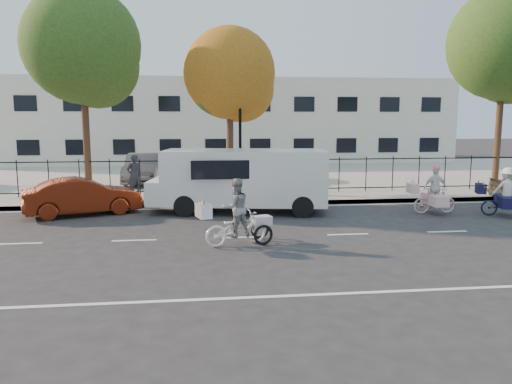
{
  "coord_description": "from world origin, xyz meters",
  "views": [
    {
      "loc": [
        -1.26,
        -13.53,
        3.33
      ],
      "look_at": [
        0.49,
        1.2,
        1.1
      ],
      "focal_mm": 35.0,
      "sensor_mm": 36.0,
      "label": 1
    }
  ],
  "objects": [
    {
      "name": "lamppost",
      "position": [
        0.5,
        6.8,
        3.11
      ],
      "size": [
        0.36,
        0.36,
        4.33
      ],
      "color": "black",
      "rests_on": "sidewalk"
    },
    {
      "name": "white_van",
      "position": [
        0.29,
        3.8,
        1.21
      ],
      "size": [
        6.45,
        2.97,
        2.19
      ],
      "rotation": [
        0.0,
        0.0,
        -0.16
      ],
      "color": "white",
      "rests_on": "ground"
    },
    {
      "name": "unicorn_bike",
      "position": [
        6.89,
        2.71,
        0.64
      ],
      "size": [
        1.71,
        1.18,
        1.74
      ],
      "rotation": [
        0.0,
        0.0,
        1.58
      ],
      "color": "beige",
      "rests_on": "ground"
    },
    {
      "name": "lot_car_b",
      "position": [
        -2.13,
        11.17,
        0.81
      ],
      "size": [
        3.82,
        5.24,
        1.32
      ],
      "primitive_type": "imported",
      "rotation": [
        0.0,
        0.0,
        -0.38
      ],
      "color": "white",
      "rests_on": "parking_lot"
    },
    {
      "name": "parking_lot",
      "position": [
        0.0,
        15.0,
        0.07
      ],
      "size": [
        60.0,
        15.6,
        0.15
      ],
      "primitive_type": "cube",
      "color": "#A8A399",
      "rests_on": "ground"
    },
    {
      "name": "ground",
      "position": [
        0.0,
        0.0,
        0.0
      ],
      "size": [
        120.0,
        120.0,
        0.0
      ],
      "primitive_type": "plane",
      "color": "#333334"
    },
    {
      "name": "bull_bike",
      "position": [
        9.1,
        2.01,
        0.66
      ],
      "size": [
        1.84,
        1.3,
        1.66
      ],
      "rotation": [
        0.0,
        0.0,
        1.24
      ],
      "color": "black",
      "rests_on": "ground"
    },
    {
      "name": "sidewalk",
      "position": [
        0.0,
        6.1,
        0.07
      ],
      "size": [
        60.0,
        2.2,
        0.15
      ],
      "primitive_type": "cube",
      "color": "#A8A399",
      "rests_on": "ground"
    },
    {
      "name": "pedestrian",
      "position": [
        -3.77,
        6.68,
        1.01
      ],
      "size": [
        0.74,
        0.71,
        1.72
      ],
      "primitive_type": "imported",
      "rotation": [
        0.0,
        0.0,
        3.82
      ],
      "color": "black",
      "rests_on": "sidewalk"
    },
    {
      "name": "lot_car_d",
      "position": [
        3.34,
        10.89,
        0.78
      ],
      "size": [
        2.66,
        4.01,
        1.27
      ],
      "primitive_type": "imported",
      "rotation": [
        0.0,
        0.0,
        -0.34
      ],
      "color": "#9E9FA5",
      "rests_on": "parking_lot"
    },
    {
      "name": "curb",
      "position": [
        0.0,
        5.05,
        0.07
      ],
      "size": [
        60.0,
        0.1,
        0.15
      ],
      "primitive_type": "cube",
      "color": "#A8A399",
      "rests_on": "ground"
    },
    {
      "name": "zebra_trike",
      "position": [
        -0.27,
        -0.77,
        0.68
      ],
      "size": [
        2.06,
        1.24,
        1.76
      ],
      "rotation": [
        0.0,
        0.0,
        1.87
      ],
      "color": "white",
      "rests_on": "ground"
    },
    {
      "name": "building",
      "position": [
        0.0,
        25.0,
        3.0
      ],
      "size": [
        34.0,
        10.0,
        6.0
      ],
      "primitive_type": "cube",
      "color": "silver",
      "rests_on": "ground"
    },
    {
      "name": "tree_mid",
      "position": [
        0.31,
        7.99,
        4.98
      ],
      "size": [
        3.88,
        3.88,
        7.11
      ],
      "color": "#442D1D",
      "rests_on": "ground"
    },
    {
      "name": "iron_fence",
      "position": [
        0.0,
        7.2,
        0.9
      ],
      "size": [
        58.0,
        0.06,
        1.5
      ],
      "primitive_type": null,
      "color": "black",
      "rests_on": "sidewalk"
    },
    {
      "name": "road_markings",
      "position": [
        0.0,
        0.0,
        0.01
      ],
      "size": [
        60.0,
        9.52,
        0.01
      ],
      "primitive_type": null,
      "color": "silver",
      "rests_on": "ground"
    },
    {
      "name": "tree_west",
      "position": [
        -5.53,
        7.36,
        5.89
      ],
      "size": [
        4.59,
        4.59,
        8.41
      ],
      "color": "#442D1D",
      "rests_on": "ground"
    },
    {
      "name": "lot_car_c",
      "position": [
        -3.87,
        11.11,
        0.86
      ],
      "size": [
        1.64,
        4.38,
        1.43
      ],
      "primitive_type": "imported",
      "rotation": [
        0.0,
        0.0,
        -0.03
      ],
      "color": "#505158",
      "rests_on": "parking_lot"
    },
    {
      "name": "street_sign",
      "position": [
        -1.85,
        6.8,
        1.42
      ],
      "size": [
        0.85,
        0.06,
        1.8
      ],
      "color": "black",
      "rests_on": "sidewalk"
    },
    {
      "name": "tree_east",
      "position": [
        12.18,
        7.36,
        6.25
      ],
      "size": [
        4.87,
        4.87,
        8.92
      ],
      "color": "#442D1D",
      "rests_on": "ground"
    },
    {
      "name": "red_sedan",
      "position": [
        -5.18,
        3.92,
        0.64
      ],
      "size": [
        4.11,
        2.63,
        1.28
      ],
      "primitive_type": "imported",
      "rotation": [
        0.0,
        0.0,
        1.93
      ],
      "color": "#5F1B0A",
      "rests_on": "ground"
    }
  ]
}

